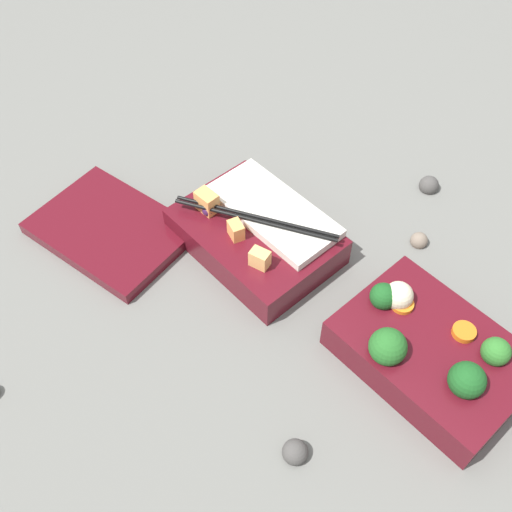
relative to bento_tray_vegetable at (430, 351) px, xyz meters
name	(u,v)px	position (x,y,z in m)	size (l,w,h in m)	color
ground_plane	(329,298)	(0.14, 0.02, -0.03)	(3.00, 3.00, 0.00)	slate
bento_tray_vegetable	(430,351)	(0.00, 0.00, 0.00)	(0.21, 0.15, 0.08)	#510F19
bento_tray_rice	(257,233)	(0.27, 0.03, 0.00)	(0.21, 0.15, 0.07)	#510F19
bento_lid	(110,230)	(0.43, 0.17, -0.02)	(0.21, 0.15, 0.02)	#510F19
pebble_0	(295,452)	(0.02, 0.20, -0.02)	(0.03, 0.03, 0.03)	#474442
pebble_1	(419,241)	(0.12, -0.14, -0.02)	(0.02, 0.02, 0.02)	#7A6B5B
pebble_2	(429,185)	(0.18, -0.24, -0.02)	(0.03, 0.03, 0.03)	#474442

